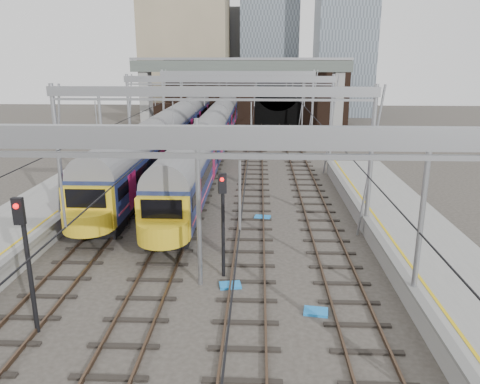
{
  "coord_description": "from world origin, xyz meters",
  "views": [
    {
      "loc": [
        2.41,
        -15.9,
        9.24
      ],
      "look_at": [
        1.44,
        7.84,
        2.4
      ],
      "focal_mm": 35.0,
      "sensor_mm": 36.0,
      "label": 1
    }
  ],
  "objects_px": {
    "train_main": "(218,125)",
    "signal_near_centre": "(223,212)",
    "train_second": "(184,121)",
    "signal_near_left": "(26,250)"
  },
  "relations": [
    {
      "from": "train_main",
      "to": "train_second",
      "type": "distance_m",
      "value": 4.69
    },
    {
      "from": "signal_near_left",
      "to": "train_second",
      "type": "bearing_deg",
      "value": 90.2
    },
    {
      "from": "train_main",
      "to": "signal_near_centre",
      "type": "bearing_deg",
      "value": -84.67
    },
    {
      "from": "signal_near_left",
      "to": "signal_near_centre",
      "type": "bearing_deg",
      "value": 35.88
    },
    {
      "from": "train_main",
      "to": "signal_near_left",
      "type": "xyz_separation_m",
      "value": [
        -3.26,
        -35.89,
        0.77
      ]
    },
    {
      "from": "train_second",
      "to": "signal_near_centre",
      "type": "distance_m",
      "value": 34.43
    },
    {
      "from": "train_second",
      "to": "signal_near_centre",
      "type": "height_order",
      "value": "signal_near_centre"
    },
    {
      "from": "train_second",
      "to": "signal_near_left",
      "type": "distance_m",
      "value": 38.36
    },
    {
      "from": "train_main",
      "to": "signal_near_centre",
      "type": "height_order",
      "value": "signal_near_centre"
    },
    {
      "from": "train_second",
      "to": "signal_near_centre",
      "type": "bearing_deg",
      "value": -78.4
    }
  ]
}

